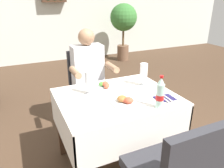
% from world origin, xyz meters
% --- Properties ---
extents(ground_plane, '(11.00, 11.00, 0.00)m').
position_xyz_m(ground_plane, '(0.00, 0.00, 0.00)').
color(ground_plane, '#473323').
extents(back_wall, '(11.00, 0.12, 2.82)m').
position_xyz_m(back_wall, '(0.00, 4.10, 1.41)').
color(back_wall, silver).
rests_on(back_wall, ground).
extents(main_dining_table, '(1.06, 0.84, 0.75)m').
position_xyz_m(main_dining_table, '(-0.10, -0.04, 0.57)').
color(main_dining_table, white).
rests_on(main_dining_table, ground).
extents(chair_far_diner_seat, '(0.44, 0.50, 0.97)m').
position_xyz_m(chair_far_diner_seat, '(-0.10, 0.77, 0.55)').
color(chair_far_diner_seat, '#2D2D33').
rests_on(chair_far_diner_seat, ground).
extents(seated_diner_far, '(0.50, 0.46, 1.26)m').
position_xyz_m(seated_diner_far, '(-0.12, 0.66, 0.71)').
color(seated_diner_far, '#282D42').
rests_on(seated_diner_far, ground).
extents(plate_near_camera, '(0.24, 0.24, 0.06)m').
position_xyz_m(plate_near_camera, '(-0.10, -0.21, 0.77)').
color(plate_near_camera, white).
rests_on(plate_near_camera, main_dining_table).
extents(plate_far_diner, '(0.24, 0.24, 0.06)m').
position_xyz_m(plate_far_diner, '(-0.15, 0.16, 0.77)').
color(plate_far_diner, white).
rests_on(plate_far_diner, main_dining_table).
extents(beer_glass_left, '(0.08, 0.08, 0.23)m').
position_xyz_m(beer_glass_left, '(0.25, 0.08, 0.87)').
color(beer_glass_left, white).
rests_on(beer_glass_left, main_dining_table).
extents(beer_glass_middle, '(0.07, 0.07, 0.22)m').
position_xyz_m(beer_glass_middle, '(-0.32, 0.11, 0.86)').
color(beer_glass_middle, white).
rests_on(beer_glass_middle, main_dining_table).
extents(cola_bottle_primary, '(0.07, 0.07, 0.28)m').
position_xyz_m(cola_bottle_primary, '(0.12, -0.39, 0.87)').
color(cola_bottle_primary, silver).
rests_on(cola_bottle_primary, main_dining_table).
extents(napkin_cutlery_set, '(0.18, 0.19, 0.01)m').
position_xyz_m(napkin_cutlery_set, '(0.26, -0.27, 0.76)').
color(napkin_cutlery_set, '#231E4C').
rests_on(napkin_cutlery_set, main_dining_table).
extents(potted_plant_corner, '(0.67, 0.67, 1.43)m').
position_xyz_m(potted_plant_corner, '(1.72, 3.35, 1.00)').
color(potted_plant_corner, brown).
rests_on(potted_plant_corner, ground).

